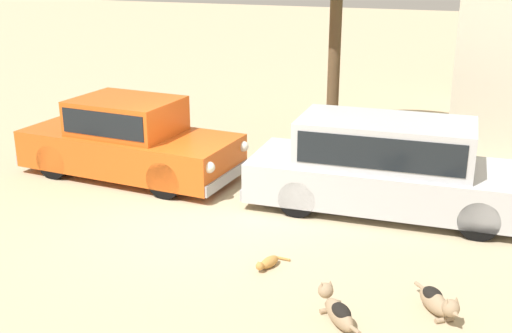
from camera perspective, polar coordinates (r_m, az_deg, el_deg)
name	(u,v)px	position (r m, az deg, el deg)	size (l,w,h in m)	color
ground_plane	(203,216)	(10.41, -4.81, -4.48)	(80.00, 80.00, 0.00)	tan
parked_sedan_nearest	(129,139)	(12.27, -11.32, 2.48)	(4.36, 1.94, 1.50)	#D15619
parked_sedan_second	(389,164)	(10.61, 11.83, 0.23)	(4.86, 1.90, 1.54)	#B2B5BA
stray_dog_spotted	(437,302)	(7.98, 15.96, -11.58)	(0.63, 0.83, 0.38)	#997F60
stray_dog_tan	(337,310)	(7.59, 7.30, -12.65)	(0.71, 0.84, 0.37)	#997F60
stray_cat	(268,263)	(8.75, 1.10, -8.62)	(0.34, 0.53, 0.16)	#B77F3D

